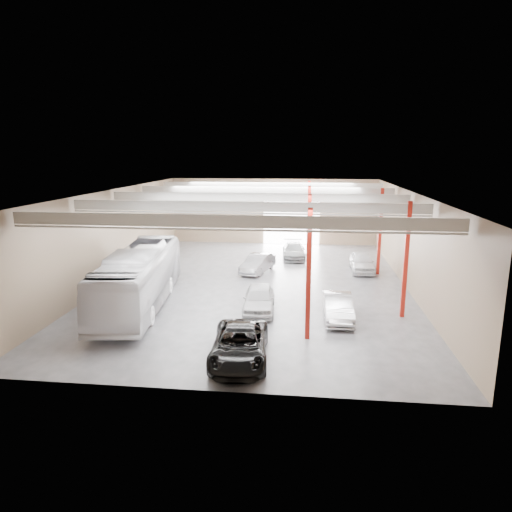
% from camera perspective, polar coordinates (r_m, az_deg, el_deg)
% --- Properties ---
extents(depot_shell, '(22.12, 32.12, 7.06)m').
position_cam_1_polar(depot_shell, '(33.96, 0.44, 4.79)').
color(depot_shell, '#444449').
rests_on(depot_shell, ground).
extents(coach_bus, '(4.70, 13.63, 3.72)m').
position_cam_1_polar(coach_bus, '(30.24, -14.35, -2.64)').
color(coach_bus, silver).
rests_on(coach_bus, ground).
extents(black_sedan, '(3.01, 5.86, 1.58)m').
position_cam_1_polar(black_sedan, '(22.06, -2.05, -11.02)').
color(black_sedan, black).
rests_on(black_sedan, ground).
extents(car_row_a, '(2.19, 4.87, 1.62)m').
position_cam_1_polar(car_row_a, '(28.53, 0.37, -5.36)').
color(car_row_a, silver).
rests_on(car_row_a, ground).
extents(car_row_b, '(2.78, 4.80, 1.50)m').
position_cam_1_polar(car_row_b, '(37.76, 0.21, -0.93)').
color(car_row_b, '#9E9DA2').
rests_on(car_row_b, ground).
extents(car_row_c, '(2.40, 5.15, 1.45)m').
position_cam_1_polar(car_row_c, '(42.93, 4.75, 0.67)').
color(car_row_c, slate).
rests_on(car_row_c, ground).
extents(car_right_near, '(1.68, 4.63, 1.52)m').
position_cam_1_polar(car_right_near, '(27.60, 10.22, -6.32)').
color(car_right_near, '#B4B5BA').
rests_on(car_right_near, ground).
extents(car_right_far, '(1.90, 4.65, 1.58)m').
position_cam_1_polar(car_right_far, '(39.07, 13.10, -0.74)').
color(car_right_far, silver).
rests_on(car_right_far, ground).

